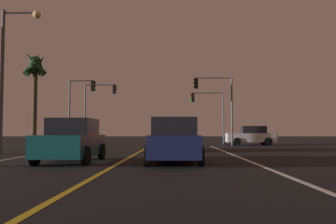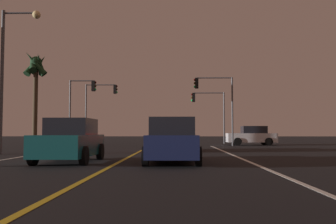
{
  "view_description": "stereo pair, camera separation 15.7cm",
  "coord_description": "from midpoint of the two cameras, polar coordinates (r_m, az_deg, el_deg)",
  "views": [
    {
      "loc": [
        2.1,
        0.65,
        1.17
      ],
      "look_at": [
        1.62,
        26.09,
        2.56
      ],
      "focal_mm": 39.1,
      "sensor_mm": 36.0,
      "label": 1
    },
    {
      "loc": [
        2.26,
        0.65,
        1.17
      ],
      "look_at": [
        1.62,
        26.09,
        2.56
      ],
      "focal_mm": 39.1,
      "sensor_mm": 36.0,
      "label": 2
    }
  ],
  "objects": [
    {
      "name": "car_ahead_far",
      "position": [
        22.69,
        0.92,
        -4.02
      ],
      "size": [
        2.02,
        4.3,
        1.7
      ],
      "rotation": [
        0.0,
        0.0,
        1.57
      ],
      "color": "black",
      "rests_on": "ground"
    },
    {
      "name": "street_lamp_left_mid",
      "position": [
        21.58,
        -23.43,
        7.22
      ],
      "size": [
        2.13,
        0.44,
        7.78
      ],
      "color": "#4C4C51",
      "rests_on": "ground"
    },
    {
      "name": "lane_center_divider",
      "position": [
        12.23,
        -9.29,
        -8.57
      ],
      "size": [
        0.16,
        37.26,
        0.01
      ],
      "primitive_type": "cube",
      "color": "gold",
      "rests_on": "ground"
    },
    {
      "name": "traffic_light_near_right",
      "position": [
        31.44,
        7.02,
        2.65
      ],
      "size": [
        3.35,
        0.36,
        5.84
      ],
      "rotation": [
        0.0,
        0.0,
        3.14
      ],
      "color": "#4C4C51",
      "rests_on": "ground"
    },
    {
      "name": "traffic_light_near_left",
      "position": [
        32.28,
        -13.46,
        2.2
      ],
      "size": [
        2.34,
        0.36,
        5.63
      ],
      "color": "#4C4C51",
      "rests_on": "ground"
    },
    {
      "name": "lane_edge_right",
      "position": [
        12.38,
        14.81,
        -8.44
      ],
      "size": [
        0.16,
        37.26,
        0.01
      ],
      "primitive_type": "cube",
      "color": "silver",
      "rests_on": "ground"
    },
    {
      "name": "car_oncoming",
      "position": [
        14.73,
        -15.03,
        -4.39
      ],
      "size": [
        2.02,
        4.3,
        1.7
      ],
      "rotation": [
        0.0,
        0.0,
        -1.57
      ],
      "color": "black",
      "rests_on": "ground"
    },
    {
      "name": "palm_tree_left_far",
      "position": [
        30.74,
        -20.14,
        6.04
      ],
      "size": [
        1.94,
        2.1,
        7.58
      ],
      "color": "#473826",
      "rests_on": "ground"
    },
    {
      "name": "car_lead_same_lane",
      "position": [
        13.8,
        0.65,
        -4.58
      ],
      "size": [
        2.02,
        4.3,
        1.7
      ],
      "rotation": [
        0.0,
        0.0,
        1.57
      ],
      "color": "black",
      "rests_on": "ground"
    },
    {
      "name": "traffic_light_far_left",
      "position": [
        37.54,
        -10.71,
        1.88
      ],
      "size": [
        3.27,
        0.36,
        5.99
      ],
      "color": "#4C4C51",
      "rests_on": "ground"
    },
    {
      "name": "traffic_light_far_right",
      "position": [
        36.84,
        5.99,
        1.05
      ],
      "size": [
        3.36,
        0.36,
        5.14
      ],
      "rotation": [
        0.0,
        0.0,
        3.14
      ],
      "color": "#4C4C51",
      "rests_on": "ground"
    },
    {
      "name": "car_crossing_side",
      "position": [
        33.55,
        12.7,
        -3.66
      ],
      "size": [
        4.3,
        2.02,
        1.7
      ],
      "rotation": [
        0.0,
        0.0,
        3.14
      ],
      "color": "black",
      "rests_on": "ground"
    }
  ]
}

